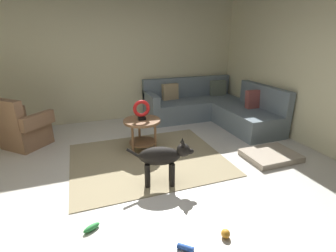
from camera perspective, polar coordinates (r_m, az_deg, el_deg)
The scene contains 12 objects.
ground_plane at distance 3.37m, azimuth -3.84°, elevation -13.90°, with size 6.00×6.00×0.10m, color silver.
wall_back at distance 5.71m, azimuth -12.76°, elevation 14.78°, with size 6.00×0.12×2.70m, color beige.
area_rug at distance 3.96m, azimuth -4.62°, elevation -7.47°, with size 2.30×1.90×0.01m, color tan.
sectional_couch at distance 5.66m, azimuth 9.89°, elevation 4.01°, with size 2.20×2.25×0.88m.
armchair at distance 4.92m, azimuth -30.21°, elevation -0.60°, with size 0.99×0.98×0.88m.
side_table at distance 4.10m, azimuth -5.90°, elevation -0.20°, with size 0.60×0.60×0.54m.
torus_sculpture at distance 4.01m, azimuth -6.05°, elevation 3.75°, with size 0.28×0.08×0.33m.
dog_bed_mat at distance 4.28m, azimuth 22.32°, elevation -6.22°, with size 0.80×0.60×0.09m, color #B2A38E.
dog at distance 3.17m, azimuth -1.16°, elevation -7.24°, with size 0.83×0.36×0.63m.
dog_toy_ball at distance 2.66m, azimuth 12.97°, elevation -22.76°, with size 0.09×0.09×0.09m, color orange.
dog_toy_rope at distance 2.52m, azimuth 3.90°, elevation -25.89°, with size 0.05×0.05×0.15m, color blue.
dog_toy_bone at distance 2.79m, azimuth -17.00°, elevation -21.24°, with size 0.18×0.06×0.06m, color green.
Camera 1 is at (-0.74, -2.70, 1.83)m, focal length 26.78 mm.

